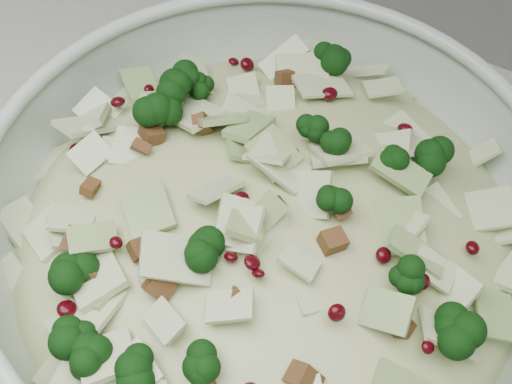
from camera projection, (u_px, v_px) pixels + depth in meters
mixing_bowl at (267, 245)px, 0.53m from camera, size 0.52×0.52×0.17m
salad at (267, 225)px, 0.51m from camera, size 0.51×0.51×0.17m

